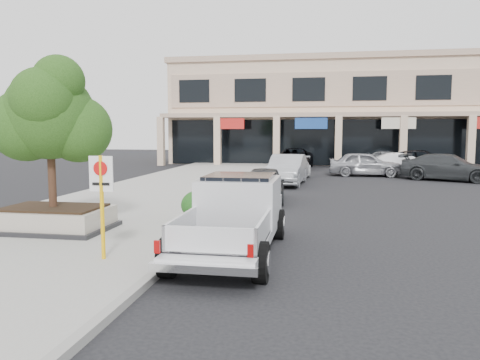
# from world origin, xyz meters

# --- Properties ---
(ground) EXTENTS (120.00, 120.00, 0.00)m
(ground) POSITION_xyz_m (0.00, 0.00, 0.00)
(ground) COLOR black
(ground) RESTS_ON ground
(sidewalk) EXTENTS (8.00, 52.00, 0.15)m
(sidewalk) POSITION_xyz_m (-5.50, 6.00, 0.07)
(sidewalk) COLOR gray
(sidewalk) RESTS_ON ground
(curb) EXTENTS (0.20, 52.00, 0.15)m
(curb) POSITION_xyz_m (-1.55, 6.00, 0.07)
(curb) COLOR gray
(curb) RESTS_ON ground
(strip_mall) EXTENTS (40.55, 12.43, 9.50)m
(strip_mall) POSITION_xyz_m (8.00, 33.93, 4.75)
(strip_mall) COLOR #CCA98F
(strip_mall) RESTS_ON ground
(planter) EXTENTS (3.20, 2.20, 0.68)m
(planter) POSITION_xyz_m (-5.82, 0.52, 0.48)
(planter) COLOR black
(planter) RESTS_ON sidewalk
(planter_tree) EXTENTS (2.90, 2.55, 4.00)m
(planter_tree) POSITION_xyz_m (-5.68, 0.67, 3.41)
(planter_tree) COLOR #331F13
(planter_tree) RESTS_ON planter
(no_parking_sign) EXTENTS (0.55, 0.09, 2.30)m
(no_parking_sign) POSITION_xyz_m (-3.00, -2.10, 1.63)
(no_parking_sign) COLOR yellow
(no_parking_sign) RESTS_ON sidewalk
(hedge) EXTENTS (1.10, 0.99, 0.93)m
(hedge) POSITION_xyz_m (-2.14, 2.78, 0.62)
(hedge) COLOR #134414
(hedge) RESTS_ON sidewalk
(pickup_truck) EXTENTS (2.20, 5.91, 1.86)m
(pickup_truck) POSITION_xyz_m (-0.35, -0.72, 0.93)
(pickup_truck) COLOR silver
(pickup_truck) RESTS_ON ground
(curb_car_a) EXTENTS (2.06, 4.39, 1.45)m
(curb_car_a) POSITION_xyz_m (-0.69, 8.16, 0.73)
(curb_car_a) COLOR #2A2C2F
(curb_car_a) RESTS_ON ground
(curb_car_b) EXTENTS (2.12, 5.18, 1.67)m
(curb_car_b) POSITION_xyz_m (-0.17, 14.53, 0.83)
(curb_car_b) COLOR #B0B2B8
(curb_car_b) RESTS_ON ground
(curb_car_c) EXTENTS (2.28, 4.91, 1.39)m
(curb_car_c) POSITION_xyz_m (-0.03, 17.51, 0.69)
(curb_car_c) COLOR silver
(curb_car_c) RESTS_ON ground
(curb_car_d) EXTENTS (2.95, 5.97, 1.63)m
(curb_car_d) POSITION_xyz_m (-0.46, 25.33, 0.81)
(curb_car_d) COLOR black
(curb_car_d) RESTS_ON ground
(lot_car_a) EXTENTS (4.84, 2.09, 1.63)m
(lot_car_a) POSITION_xyz_m (4.57, 20.29, 0.81)
(lot_car_a) COLOR #9B9CA2
(lot_car_a) RESTS_ON ground
(lot_car_b) EXTENTS (4.48, 1.60, 1.47)m
(lot_car_b) POSITION_xyz_m (7.25, 21.95, 0.73)
(lot_car_b) COLOR white
(lot_car_b) RESTS_ON ground
(lot_car_c) EXTENTS (5.96, 4.34, 1.60)m
(lot_car_c) POSITION_xyz_m (9.25, 18.21, 0.80)
(lot_car_c) COLOR #2F3234
(lot_car_c) RESTS_ON ground
(lot_car_d) EXTENTS (6.35, 3.87, 1.64)m
(lot_car_d) POSITION_xyz_m (8.76, 22.80, 0.82)
(lot_car_d) COLOR black
(lot_car_d) RESTS_ON ground
(lot_car_e) EXTENTS (4.60, 3.35, 1.46)m
(lot_car_e) POSITION_xyz_m (7.07, 27.29, 0.73)
(lot_car_e) COLOR #9C9EA3
(lot_car_e) RESTS_ON ground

